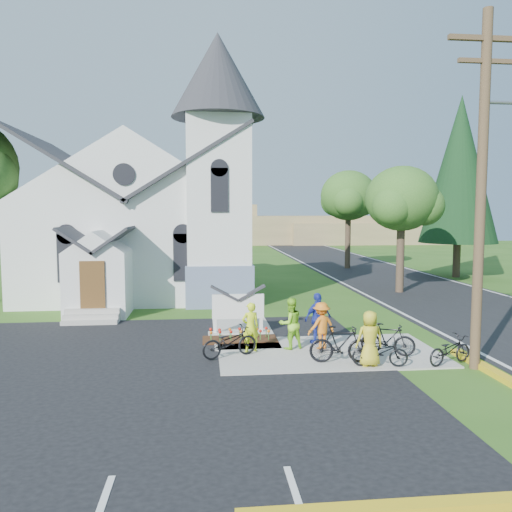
{
  "coord_description": "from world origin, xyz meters",
  "views": [
    {
      "loc": [
        -2.41,
        -14.8,
        4.48
      ],
      "look_at": [
        -0.35,
        5.0,
        2.74
      ],
      "focal_mm": 35.0,
      "sensor_mm": 36.0,
      "label": 1
    }
  ],
  "objects": [
    {
      "name": "ground",
      "position": [
        0.0,
        0.0,
        0.0
      ],
      "size": [
        120.0,
        120.0,
        0.0
      ],
      "primitive_type": "plane",
      "color": "#305A19",
      "rests_on": "ground"
    },
    {
      "name": "parking_lot",
      "position": [
        -7.0,
        -2.0,
        0.01
      ],
      "size": [
        20.0,
        16.0,
        0.02
      ],
      "primitive_type": "cube",
      "color": "black",
      "rests_on": "ground"
    },
    {
      "name": "road",
      "position": [
        10.0,
        15.0,
        0.01
      ],
      "size": [
        8.0,
        90.0,
        0.02
      ],
      "primitive_type": "cube",
      "color": "black",
      "rests_on": "ground"
    },
    {
      "name": "sidewalk",
      "position": [
        1.5,
        0.5,
        0.03
      ],
      "size": [
        7.0,
        4.0,
        0.05
      ],
      "primitive_type": "cube",
      "color": "#A19C91",
      "rests_on": "ground"
    },
    {
      "name": "church",
      "position": [
        -5.48,
        12.48,
        5.25
      ],
      "size": [
        12.35,
        12.0,
        13.0
      ],
      "color": "white",
      "rests_on": "ground"
    },
    {
      "name": "church_sign",
      "position": [
        -1.2,
        3.2,
        1.03
      ],
      "size": [
        2.2,
        0.4,
        1.7
      ],
      "color": "#A19C91",
      "rests_on": "ground"
    },
    {
      "name": "flower_bed",
      "position": [
        -1.2,
        2.3,
        0.04
      ],
      "size": [
        2.6,
        1.1,
        0.07
      ],
      "primitive_type": "cube",
      "color": "#361A0E",
      "rests_on": "ground"
    },
    {
      "name": "utility_pole",
      "position": [
        5.36,
        -1.5,
        5.4
      ],
      "size": [
        3.45,
        0.28,
        10.0
      ],
      "color": "#4E3827",
      "rests_on": "ground"
    },
    {
      "name": "tree_road_near",
      "position": [
        8.5,
        12.0,
        5.21
      ],
      "size": [
        4.0,
        4.0,
        7.05
      ],
      "color": "#3B2D20",
      "rests_on": "ground"
    },
    {
      "name": "tree_road_mid",
      "position": [
        9.0,
        24.0,
        5.78
      ],
      "size": [
        4.4,
        4.4,
        7.8
      ],
      "color": "#3B2D20",
      "rests_on": "ground"
    },
    {
      "name": "conifer",
      "position": [
        15.0,
        18.0,
        7.39
      ],
      "size": [
        5.2,
        5.2,
        12.4
      ],
      "color": "#3B2D20",
      "rests_on": "ground"
    },
    {
      "name": "distant_hills",
      "position": [
        3.36,
        56.33,
        2.17
      ],
      "size": [
        61.0,
        10.0,
        5.6
      ],
      "color": "olive",
      "rests_on": "ground"
    },
    {
      "name": "cyclist_0",
      "position": [
        -0.97,
        0.76,
        0.84
      ],
      "size": [
        0.65,
        0.51,
        1.58
      ],
      "primitive_type": "imported",
      "rotation": [
        0.0,
        0.0,
        3.39
      ],
      "color": "#DAF41C",
      "rests_on": "sidewalk"
    },
    {
      "name": "bike_0",
      "position": [
        -1.67,
        0.18,
        0.52
      ],
      "size": [
        1.91,
        1.26,
        0.95
      ],
      "primitive_type": "imported",
      "rotation": [
        0.0,
        0.0,
        1.96
      ],
      "color": "black",
      "rests_on": "sidewalk"
    },
    {
      "name": "cyclist_1",
      "position": [
        0.35,
        0.95,
        0.88
      ],
      "size": [
        0.97,
        0.86,
        1.66
      ],
      "primitive_type": "imported",
      "rotation": [
        0.0,
        0.0,
        3.47
      ],
      "color": "#90E32A",
      "rests_on": "sidewalk"
    },
    {
      "name": "bike_1",
      "position": [
        1.57,
        -0.73,
        0.61
      ],
      "size": [
        1.9,
        0.74,
        1.11
      ],
      "primitive_type": "imported",
      "rotation": [
        0.0,
        0.0,
        1.45
      ],
      "color": "black",
      "rests_on": "sidewalk"
    },
    {
      "name": "cyclist_2",
      "position": [
        1.39,
        1.48,
        0.92
      ],
      "size": [
        1.1,
        0.76,
        1.73
      ],
      "primitive_type": "imported",
      "rotation": [
        0.0,
        0.0,
        3.51
      ],
      "color": "#202FA3",
      "rests_on": "sidewalk"
    },
    {
      "name": "bike_2",
      "position": [
        2.59,
        -1.2,
        0.47
      ],
      "size": [
        1.67,
        0.8,
        0.84
      ],
      "primitive_type": "imported",
      "rotation": [
        0.0,
        0.0,
        1.41
      ],
      "color": "black",
      "rests_on": "sidewalk"
    },
    {
      "name": "cyclist_3",
      "position": [
        1.36,
        0.83,
        0.82
      ],
      "size": [
        1.13,
        0.89,
        1.53
      ],
      "primitive_type": "imported",
      "rotation": [
        0.0,
        0.0,
        3.52
      ],
      "color": "orange",
      "rests_on": "sidewalk"
    },
    {
      "name": "bike_3",
      "position": [
        3.24,
        -0.1,
        0.55
      ],
      "size": [
        1.71,
        1.07,
        1.0
      ],
      "primitive_type": "imported",
      "rotation": [
        0.0,
        0.0,
        1.18
      ],
      "color": "black",
      "rests_on": "sidewalk"
    },
    {
      "name": "cyclist_4",
      "position": [
        2.32,
        -1.11,
        0.86
      ],
      "size": [
        0.8,
        0.53,
        1.62
      ],
      "primitive_type": "imported",
      "rotation": [
        0.0,
        0.0,
        3.16
      ],
      "color": "gold",
      "rests_on": "sidewalk"
    },
    {
      "name": "bike_4",
      "position": [
        4.7,
        -1.2,
        0.47
      ],
      "size": [
        1.71,
        1.13,
        0.85
      ],
      "primitive_type": "imported",
      "rotation": [
        0.0,
        0.0,
        1.95
      ],
      "color": "black",
      "rests_on": "sidewalk"
    }
  ]
}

